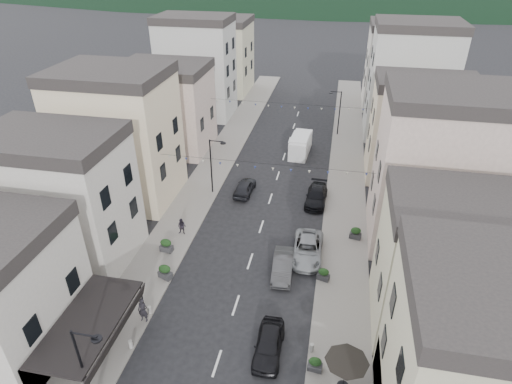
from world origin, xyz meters
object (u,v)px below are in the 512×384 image
(parked_car_a, at_px, (269,344))
(pedestrian_a, at_px, (143,310))
(parked_car_d, at_px, (316,196))
(parked_car_c, at_px, (307,249))
(delivery_van, at_px, (300,144))
(parked_car_b, at_px, (283,266))
(parked_car_e, at_px, (245,187))
(pedestrian_b, at_px, (182,226))

(parked_car_a, relative_size, pedestrian_a, 2.22)
(parked_car_d, bearing_deg, parked_car_c, -88.16)
(parked_car_a, distance_m, pedestrian_a, 8.87)
(pedestrian_a, bearing_deg, delivery_van, 74.52)
(parked_car_b, xyz_separation_m, parked_car_c, (1.72, 2.45, 0.02))
(parked_car_d, relative_size, parked_car_e, 1.17)
(parked_car_e, relative_size, delivery_van, 0.77)
(parked_car_b, bearing_deg, parked_car_d, 77.16)
(parked_car_c, relative_size, pedestrian_b, 3.41)
(parked_car_d, xyz_separation_m, pedestrian_a, (-10.40, -18.00, 0.38))
(delivery_van, bearing_deg, parked_car_b, -83.92)
(parked_car_b, xyz_separation_m, parked_car_d, (1.80, 11.18, -0.01))
(parked_car_b, xyz_separation_m, parked_car_e, (-5.60, 11.48, -0.01))
(parked_car_e, height_order, pedestrian_b, pedestrian_b)
(parked_car_c, distance_m, parked_car_d, 8.74)
(parked_car_d, height_order, delivery_van, delivery_van)
(pedestrian_b, bearing_deg, parked_car_e, 63.82)
(pedestrian_a, bearing_deg, parked_car_a, -6.13)
(parked_car_e, bearing_deg, pedestrian_b, 67.62)
(parked_car_c, distance_m, pedestrian_a, 13.87)
(pedestrian_a, bearing_deg, parked_car_b, 37.65)
(parked_car_a, distance_m, delivery_van, 29.74)
(parked_car_a, xyz_separation_m, parked_car_e, (-5.82, 19.12, -0.02))
(parked_car_d, distance_m, pedestrian_a, 20.79)
(pedestrian_a, height_order, pedestrian_b, pedestrian_a)
(parked_car_c, bearing_deg, delivery_van, 96.87)
(parked_car_b, distance_m, delivery_van, 22.09)
(parked_car_a, distance_m, parked_car_c, 10.20)
(parked_car_c, xyz_separation_m, pedestrian_a, (-10.32, -9.26, 0.34))
(parked_car_a, bearing_deg, parked_car_c, 80.72)
(parked_car_b, distance_m, pedestrian_b, 10.02)
(parked_car_b, distance_m, parked_car_d, 11.33)
(parked_car_a, height_order, pedestrian_a, pedestrian_a)
(pedestrian_a, xyz_separation_m, pedestrian_b, (-0.86, 10.10, -0.18))
(delivery_van, distance_m, pedestrian_a, 29.86)
(parked_car_d, height_order, pedestrian_b, pedestrian_b)
(parked_car_a, bearing_deg, delivery_van, 91.51)
(parked_car_a, relative_size, pedestrian_b, 2.74)
(parked_car_d, relative_size, pedestrian_a, 2.53)
(parked_car_e, bearing_deg, parked_car_c, 131.87)
(parked_car_b, bearing_deg, parked_car_a, -92.05)
(parked_car_c, distance_m, parked_car_e, 11.62)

